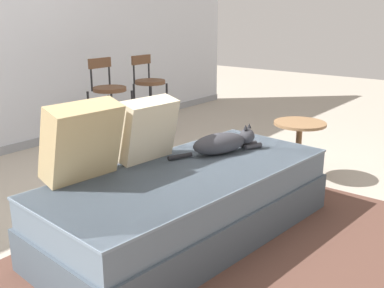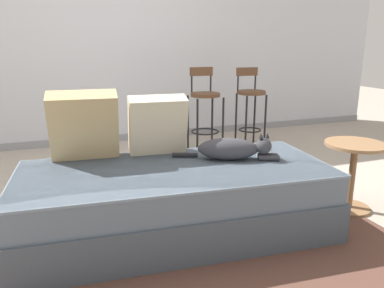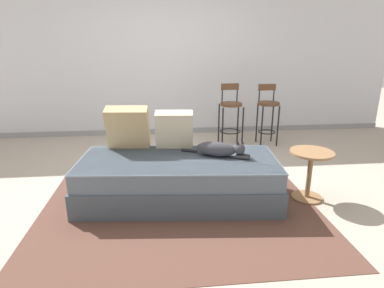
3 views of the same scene
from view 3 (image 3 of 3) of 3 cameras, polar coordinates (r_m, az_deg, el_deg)
The scene contains 11 objects.
ground_plane at distance 3.81m, azimuth -2.73°, elevation -7.00°, with size 16.00×16.00×0.00m, color #A89E8E.
wall_back_panel at distance 5.72m, azimuth -4.29°, elevation 14.72°, with size 8.00×0.10×2.60m, color silver.
wall_baseboard_trim at distance 5.86m, azimuth -3.99°, elevation 2.35°, with size 8.00×0.02×0.09m, color gray.
area_rug at distance 3.19m, azimuth -1.98°, elevation -12.17°, with size 2.73×1.99×0.01m, color brown.
couch at distance 3.35m, azimuth -2.39°, elevation -6.23°, with size 2.10×1.06×0.46m.
throw_pillow_corner at distance 3.58m, azimuth -11.32°, elevation 2.92°, with size 0.48×0.32×0.48m.
throw_pillow_middle at distance 3.53m, azimuth -3.18°, elevation 2.61°, with size 0.43×0.27×0.43m.
cat at distance 3.33m, azimuth 4.85°, elevation -0.90°, with size 0.70×0.36×0.19m.
bar_stool_near_window at distance 5.10m, azimuth 6.90°, elevation 5.69°, with size 0.34×0.34×0.97m.
bar_stool_by_doorway at distance 5.26m, azimuth 13.34°, elevation 5.88°, with size 0.34×0.34×0.96m.
side_table at distance 3.55m, azimuth 20.25°, elevation -4.05°, with size 0.44×0.44×0.53m.
Camera 3 is at (-0.18, -3.46, 1.59)m, focal length 30.00 mm.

